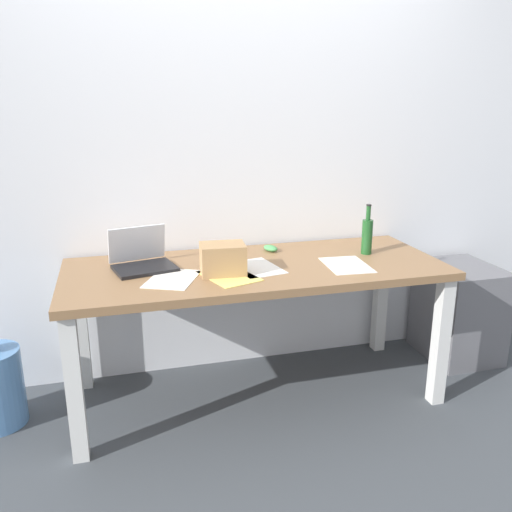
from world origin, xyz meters
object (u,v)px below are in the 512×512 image
at_px(desk, 256,282).
at_px(computer_mouse, 271,248).
at_px(laptop_left, 142,260).
at_px(beer_bottle, 367,235).
at_px(filing_cabinet, 458,311).
at_px(cardboard_box, 223,259).

height_order(desk, computer_mouse, computer_mouse).
bearing_deg(laptop_left, beer_bottle, -2.64).
bearing_deg(filing_cabinet, laptop_left, -179.40).
relative_size(computer_mouse, filing_cabinet, 0.17).
bearing_deg(desk, filing_cabinet, 5.38).
xyz_separation_m(laptop_left, beer_bottle, (1.20, -0.06, 0.06)).
relative_size(laptop_left, computer_mouse, 3.40).
xyz_separation_m(laptop_left, cardboard_box, (0.37, -0.19, 0.03)).
height_order(computer_mouse, filing_cabinet, computer_mouse).
bearing_deg(cardboard_box, laptop_left, 152.47).
xyz_separation_m(desk, beer_bottle, (0.64, 0.05, 0.19)).
bearing_deg(desk, laptop_left, 169.32).
bearing_deg(laptop_left, cardboard_box, -27.53).
bearing_deg(computer_mouse, cardboard_box, -157.24).
xyz_separation_m(laptop_left, computer_mouse, (0.71, 0.13, -0.02)).
relative_size(beer_bottle, computer_mouse, 2.75).
height_order(cardboard_box, filing_cabinet, cardboard_box).
distance_m(desk, cardboard_box, 0.27).
bearing_deg(computer_mouse, filing_cabinet, -26.28).
height_order(desk, beer_bottle, beer_bottle).
distance_m(computer_mouse, filing_cabinet, 1.28).
height_order(beer_bottle, computer_mouse, beer_bottle).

